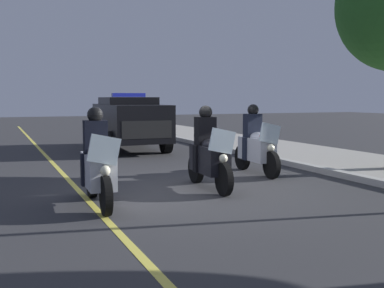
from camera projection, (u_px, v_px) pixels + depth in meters
name	position (u px, v px, depth m)	size (l,w,h in m)	color
ground_plane	(198.00, 188.00, 9.64)	(80.00, 80.00, 0.00)	#333335
curb_strip	(338.00, 174.00, 11.08)	(48.00, 0.24, 0.15)	#B7B5AD
lane_stripe_center	(86.00, 198.00, 8.73)	(48.00, 0.12, 0.01)	#E0D14C
police_motorcycle_lead_left	(98.00, 166.00, 8.06)	(2.14, 0.59, 1.72)	black
police_motorcycle_lead_right	(209.00, 155.00, 9.56)	(2.14, 0.59, 1.72)	black
police_motorcycle_trailing	(256.00, 146.00, 11.43)	(2.14, 0.59, 1.72)	black
police_suv	(129.00, 120.00, 16.84)	(4.99, 2.26, 2.05)	black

